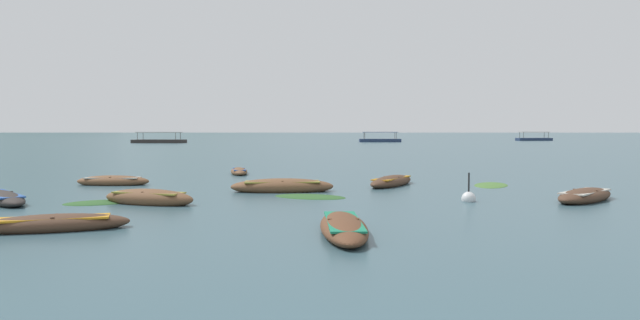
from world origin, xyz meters
name	(u,v)px	position (x,y,z in m)	size (l,w,h in m)	color
ground_plane	(286,132)	(0.00, 1500.00, 0.00)	(6000.00, 6000.00, 0.00)	#385660
mountain_1	(5,62)	(-816.36, 1673.53, 203.76)	(983.74, 983.74, 407.51)	#56665B
mountain_2	(180,93)	(-349.58, 1869.03, 129.41)	(1012.19, 1012.19, 258.82)	slate
rowboat_0	(1,198)	(-11.02, 15.95, 0.16)	(3.72, 4.28, 0.50)	#2D2826
rowboat_1	(149,198)	(-5.67, 15.17, 0.20)	(3.65, 2.36, 0.66)	brown
rowboat_2	(239,171)	(-3.66, 28.50, 0.15)	(1.35, 3.37, 0.47)	brown
rowboat_3	(55,224)	(-6.81, 10.12, 0.16)	(3.79, 1.86, 0.52)	#4C3323
rowboat_4	(585,196)	(9.94, 15.06, 0.18)	(3.73, 3.50, 0.57)	#4C3323
rowboat_6	(282,186)	(-1.06, 18.81, 0.22)	(4.32, 1.43, 0.69)	brown
rowboat_7	(113,181)	(-9.02, 22.19, 0.18)	(3.50, 1.46, 0.56)	brown
rowboat_8	(343,227)	(0.49, 9.16, 0.16)	(1.24, 4.29, 0.52)	brown
rowboat_9	(392,182)	(4.00, 21.09, 0.18)	(3.19, 4.10, 0.59)	#4C3323
ferry_0	(380,140)	(21.16, 123.77, 0.45)	(9.80, 4.10, 2.54)	navy
ferry_1	(159,141)	(-27.98, 116.39, 0.45)	(11.35, 5.57, 2.54)	#2D2826
ferry_2	(534,139)	(65.25, 139.20, 0.45)	(9.25, 3.32, 2.54)	navy
mooring_buoy	(469,198)	(5.64, 15.10, 0.11)	(0.51, 0.51, 1.19)	silver
weed_patch_1	(98,203)	(-7.51, 15.53, 0.00)	(1.44, 2.33, 0.14)	#2D5628
weed_patch_3	(491,185)	(8.65, 20.87, 0.00)	(3.06, 1.49, 0.14)	#477033
weed_patch_5	(310,197)	(0.01, 16.85, 0.00)	(2.87, 1.64, 0.14)	#2D5628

